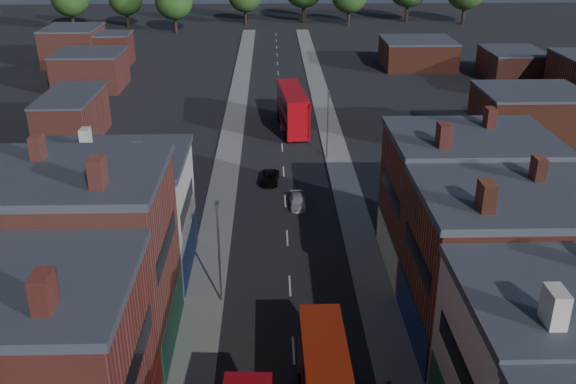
{
  "coord_description": "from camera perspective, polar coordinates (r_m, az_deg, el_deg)",
  "views": [
    {
      "loc": [
        -1.3,
        -10.8,
        26.74
      ],
      "look_at": [
        0.0,
        37.48,
        5.61
      ],
      "focal_mm": 40.0,
      "sensor_mm": 36.0,
      "label": 1
    }
  ],
  "objects": [
    {
      "name": "pavement_west",
      "position": [
        66.6,
        -5.89,
        -0.12
      ],
      "size": [
        3.0,
        200.0,
        0.12
      ],
      "primitive_type": "cube",
      "color": "gray",
      "rests_on": "ground"
    },
    {
      "name": "pavement_east",
      "position": [
        66.86,
        5.29,
        0.01
      ],
      "size": [
        3.0,
        200.0,
        0.12
      ],
      "primitive_type": "cube",
      "color": "gray",
      "rests_on": "ground"
    },
    {
      "name": "lamp_post_2",
      "position": [
        46.54,
        -6.19,
        -4.78
      ],
      "size": [
        0.25,
        0.7,
        8.12
      ],
      "color": "slate",
      "rests_on": "ground"
    },
    {
      "name": "lamp_post_3",
      "position": [
        74.44,
        3.56,
        6.37
      ],
      "size": [
        0.25,
        0.7,
        8.12
      ],
      "color": "slate",
      "rests_on": "ground"
    },
    {
      "name": "bus_2",
      "position": [
        85.52,
        0.4,
        7.46
      ],
      "size": [
        4.05,
        12.77,
        5.42
      ],
      "rotation": [
        0.0,
        0.0,
        0.1
      ],
      "color": "#B4070E",
      "rests_on": "ground"
    },
    {
      "name": "car_2",
      "position": [
        68.86,
        -1.66,
        1.29
      ],
      "size": [
        2.21,
        4.28,
        1.15
      ],
      "primitive_type": "imported",
      "rotation": [
        0.0,
        0.0,
        -0.07
      ],
      "color": "black",
      "rests_on": "ground"
    },
    {
      "name": "car_3",
      "position": [
        63.21,
        0.86,
        -0.87
      ],
      "size": [
        1.61,
        3.73,
        1.07
      ],
      "primitive_type": "imported",
      "rotation": [
        0.0,
        0.0,
        0.03
      ],
      "color": "silver",
      "rests_on": "ground"
    }
  ]
}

